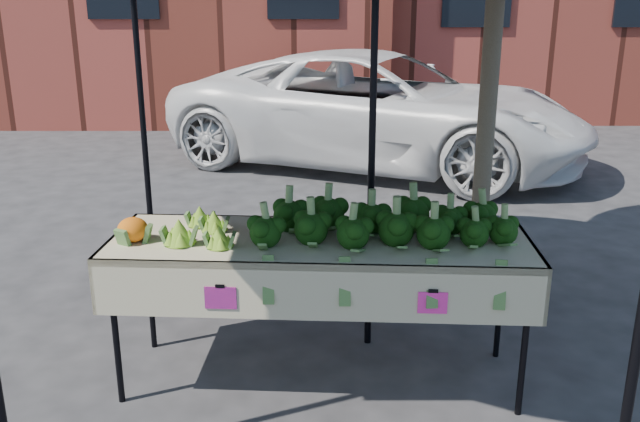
% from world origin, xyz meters
% --- Properties ---
extents(ground, '(90.00, 90.00, 0.00)m').
position_xyz_m(ground, '(0.00, 0.00, 0.00)').
color(ground, '#28282A').
extents(table, '(2.44, 0.93, 0.90)m').
position_xyz_m(table, '(-0.22, -0.13, 0.45)').
color(table, '#C2B998').
rests_on(table, ground).
extents(canopy, '(3.16, 3.16, 2.74)m').
position_xyz_m(canopy, '(-0.26, 0.39, 1.37)').
color(canopy, black).
rests_on(canopy, ground).
extents(broccoli_heap, '(1.52, 0.55, 0.24)m').
position_xyz_m(broccoli_heap, '(0.14, -0.11, 1.02)').
color(broccoli_heap, black).
rests_on(broccoli_heap, table).
extents(romanesco_cluster, '(0.42, 0.56, 0.19)m').
position_xyz_m(romanesco_cluster, '(-0.89, -0.10, 0.99)').
color(romanesco_cluster, '#84BA37').
rests_on(romanesco_cluster, table).
extents(cauliflower_pair, '(0.19, 0.19, 0.17)m').
position_xyz_m(cauliflower_pair, '(-1.27, -0.18, 0.98)').
color(cauliflower_pair, orange).
rests_on(cauliflower_pair, table).
extents(street_tree, '(2.05, 2.05, 4.04)m').
position_xyz_m(street_tree, '(1.06, 1.40, 2.02)').
color(street_tree, '#1E4C14').
rests_on(street_tree, ground).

